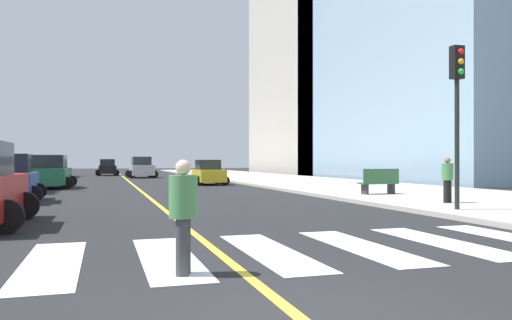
# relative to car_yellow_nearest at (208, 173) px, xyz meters

# --- Properties ---
(sidewalk_kerb_east) EXTENTS (10.00, 120.00, 0.15)m
(sidewalk_kerb_east) POSITION_rel_car_yellow_nearest_xyz_m (7.27, -9.30, -0.72)
(sidewalk_kerb_east) COLOR #B2ADA3
(sidewalk_kerb_east) RESTS_ON ground
(crosswalk_paint) EXTENTS (13.50, 4.00, 0.01)m
(crosswalk_paint) POSITION_rel_car_yellow_nearest_xyz_m (-4.93, -25.30, -0.79)
(crosswalk_paint) COLOR silver
(crosswalk_paint) RESTS_ON ground
(lane_divider_paint) EXTENTS (0.16, 80.00, 0.01)m
(lane_divider_paint) POSITION_rel_car_yellow_nearest_xyz_m (-4.93, 10.70, -0.79)
(lane_divider_paint) COLOR yellow
(lane_divider_paint) RESTS_ON ground
(parking_garage_concrete) EXTENTS (18.00, 24.00, 27.45)m
(parking_garage_concrete) POSITION_rel_car_yellow_nearest_xyz_m (22.97, 26.52, 12.93)
(parking_garage_concrete) COLOR #B2ADA3
(parking_garage_concrete) RESTS_ON ground
(car_yellow_nearest) EXTENTS (2.37, 3.79, 1.69)m
(car_yellow_nearest) POSITION_rel_car_yellow_nearest_xyz_m (0.00, 0.00, 0.00)
(car_yellow_nearest) COLOR gold
(car_yellow_nearest) RESTS_ON ground
(car_green_second) EXTENTS (2.82, 4.44, 1.96)m
(car_green_second) POSITION_rel_car_yellow_nearest_xyz_m (-9.83, -1.83, 0.13)
(car_green_second) COLOR #236B42
(car_green_second) RESTS_ON ground
(car_black_third) EXTENTS (2.58, 4.10, 1.82)m
(car_black_third) POSITION_rel_car_yellow_nearest_xyz_m (-6.45, 24.54, 0.06)
(car_black_third) COLOR black
(car_black_third) RESTS_ON ground
(car_blue_fourth) EXTENTS (2.75, 4.30, 1.89)m
(car_blue_fourth) POSITION_rel_car_yellow_nearest_xyz_m (-10.39, -12.22, 0.09)
(car_blue_fourth) COLOR #2D479E
(car_blue_fourth) RESTS_ON ground
(car_silver_sixth) EXTENTS (2.92, 4.59, 2.03)m
(car_silver_sixth) POSITION_rel_car_yellow_nearest_xyz_m (-3.34, 16.02, 0.16)
(car_silver_sixth) COLOR #B7B7BC
(car_silver_sixth) RESTS_ON ground
(traffic_light_near_corner) EXTENTS (0.36, 0.41, 4.94)m
(traffic_light_near_corner) POSITION_rel_car_yellow_nearest_xyz_m (3.38, -21.00, 2.82)
(traffic_light_near_corner) COLOR black
(traffic_light_near_corner) RESTS_ON sidewalk_kerb_east
(park_bench) EXTENTS (1.82, 0.64, 1.12)m
(park_bench) POSITION_rel_car_yellow_nearest_xyz_m (4.82, -14.06, -0.10)
(park_bench) COLOR #33603D
(park_bench) RESTS_ON sidewalk_kerb_east
(pedestrian_crossing) EXTENTS (0.40, 0.40, 1.63)m
(pedestrian_crossing) POSITION_rel_car_yellow_nearest_xyz_m (-5.77, -26.69, 0.11)
(pedestrian_crossing) COLOR #38383D
(pedestrian_crossing) RESTS_ON ground
(pedestrian_waiting_east) EXTENTS (0.39, 0.39, 1.60)m
(pedestrian_waiting_east) POSITION_rel_car_yellow_nearest_xyz_m (4.67, -18.87, 0.24)
(pedestrian_waiting_east) COLOR black
(pedestrian_waiting_east) RESTS_ON sidewalk_kerb_east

